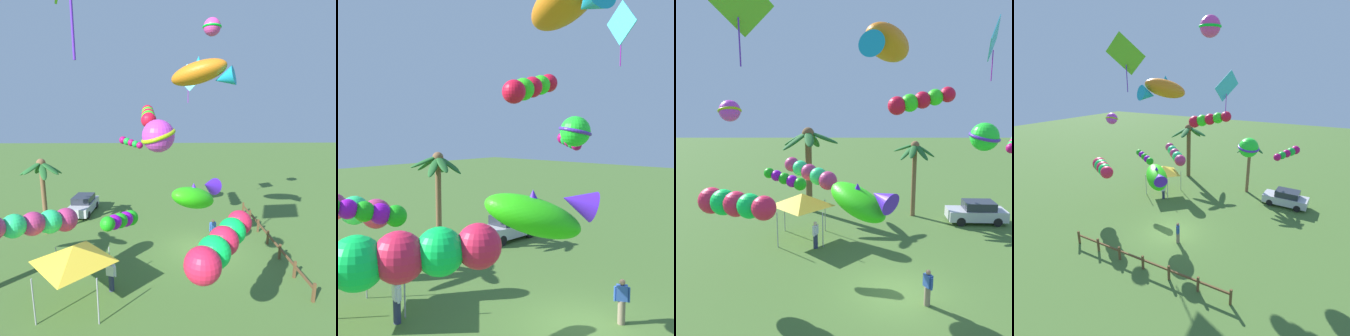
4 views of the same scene
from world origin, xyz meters
TOP-DOWN VIEW (x-y plane):
  - ground_plane at (0.00, 0.00)m, footprint 120.00×120.00m
  - palm_tree_0 at (2.61, 10.69)m, footprint 2.97×2.91m
  - rail_fence at (0.69, -4.53)m, footprint 11.54×0.12m
  - parked_car_0 at (6.74, 9.23)m, footprint 3.97×1.87m
  - spectator_0 at (-4.00, 4.91)m, footprint 0.33×0.53m
  - spectator_1 at (1.10, -0.95)m, footprint 0.38×0.50m
  - festival_tent at (-4.89, 6.34)m, footprint 2.86×2.86m
  - kite_diamond_0 at (3.68, 0.60)m, footprint 0.88×1.69m
  - kite_ball_1 at (4.58, 3.18)m, footprint 2.18×2.18m
  - kite_tube_2 at (6.99, 5.09)m, footprint 1.58×2.07m
  - kite_ball_3 at (-7.74, 2.52)m, footprint 1.36×1.34m
  - kite_ball_4 at (3.12, -0.84)m, footprint 1.63×1.63m
  - kite_tube_5 at (1.29, 3.27)m, footprint 3.33×1.02m
  - kite_fish_6 at (-0.71, 0.26)m, footprint 2.79×3.90m
  - kite_tube_8 at (-5.43, 4.09)m, footprint 2.36×1.28m
  - kite_tube_9 at (-7.17, 0.33)m, footprint 3.90×3.01m
  - kite_tube_10 at (-4.44, 8.00)m, footprint 3.53×3.05m
  - kite_fish_11 at (-1.63, 0.57)m, footprint 3.49×3.58m

SIDE VIEW (x-z plane):
  - ground_plane at x=0.00m, z-range 0.00..0.00m
  - rail_fence at x=0.69m, z-range 0.10..1.05m
  - parked_car_0 at x=6.74m, z-range 0.00..1.51m
  - spectator_0 at x=-4.00m, z-range 0.02..1.61m
  - spectator_1 at x=1.10m, z-range 0.02..1.61m
  - festival_tent at x=-4.89m, z-range 1.04..3.89m
  - kite_tube_10 at x=-4.44m, z-range 2.88..4.59m
  - kite_tube_9 at x=-7.17m, z-range 3.37..4.72m
  - kite_fish_11 at x=-1.63m, z-range 3.06..5.13m
  - palm_tree_0 at x=2.61m, z-range 1.46..6.92m
  - kite_tube_8 at x=-5.43m, z-range 3.71..4.79m
  - kite_tube_2 at x=6.99m, z-range 5.61..6.54m
  - kite_ball_1 at x=4.58m, z-range 5.90..7.31m
  - kite_ball_3 at x=-7.74m, z-range 7.41..8.41m
  - kite_tube_5 at x=1.29m, z-range 7.67..9.04m
  - kite_fish_6 at x=-0.71m, z-range 9.70..11.57m
  - kite_diamond_0 at x=3.68m, z-range 9.54..12.15m
  - kite_ball_4 at x=3.12m, z-range 13.40..14.52m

